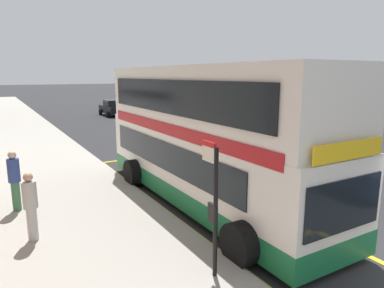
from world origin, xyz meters
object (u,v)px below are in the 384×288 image
(double_decker_bus, at_px, (205,141))
(parked_car_maroon_ahead, at_px, (195,121))
(bus_stop_sign, at_px, (213,199))
(pedestrian_further_back, at_px, (30,204))
(parked_car_black_far, at_px, (113,108))
(pedestrian_waiting_near_sign, at_px, (14,178))

(double_decker_bus, bearing_deg, parked_car_maroon_ahead, 60.48)
(bus_stop_sign, xyz_separation_m, pedestrian_further_back, (-2.99, 3.45, -0.66))
(double_decker_bus, height_order, parked_car_black_far, double_decker_bus)
(bus_stop_sign, height_order, pedestrian_waiting_near_sign, bus_stop_sign)
(bus_stop_sign, bearing_deg, double_decker_bus, 59.86)
(double_decker_bus, distance_m, bus_stop_sign, 4.47)
(pedestrian_further_back, bearing_deg, parked_car_maroon_ahead, 46.52)
(bus_stop_sign, relative_size, parked_car_maroon_ahead, 0.65)
(double_decker_bus, relative_size, parked_car_black_far, 2.46)
(pedestrian_waiting_near_sign, height_order, pedestrian_further_back, pedestrian_waiting_near_sign)
(parked_car_black_far, bearing_deg, bus_stop_sign, 74.94)
(parked_car_black_far, bearing_deg, double_decker_bus, 77.67)
(parked_car_black_far, distance_m, pedestrian_further_back, 28.01)
(double_decker_bus, xyz_separation_m, parked_car_black_far, (5.08, 25.63, -1.26))
(parked_car_black_far, xyz_separation_m, pedestrian_waiting_near_sign, (-10.51, -23.70, 0.34))
(double_decker_bus, height_order, bus_stop_sign, double_decker_bus)
(parked_car_maroon_ahead, relative_size, pedestrian_further_back, 2.43)
(parked_car_black_far, height_order, parked_car_maroon_ahead, same)
(pedestrian_waiting_near_sign, bearing_deg, parked_car_black_far, 66.08)
(bus_stop_sign, height_order, parked_car_black_far, bus_stop_sign)
(parked_car_maroon_ahead, xyz_separation_m, pedestrian_further_back, (-12.41, -13.09, 0.28))
(pedestrian_waiting_near_sign, bearing_deg, pedestrian_further_back, -85.20)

